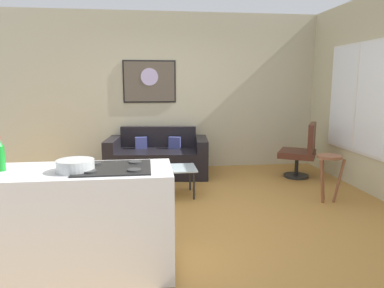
{
  "coord_description": "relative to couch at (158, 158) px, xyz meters",
  "views": [
    {
      "loc": [
        -0.53,
        -4.12,
        1.59
      ],
      "look_at": [
        0.11,
        0.9,
        0.7
      ],
      "focal_mm": 33.43,
      "sensor_mm": 36.0,
      "label": 1
    }
  ],
  "objects": [
    {
      "name": "ground",
      "position": [
        0.36,
        -1.88,
        -0.31
      ],
      "size": [
        6.4,
        6.4,
        0.04
      ],
      "primitive_type": "cube",
      "color": "#A97535"
    },
    {
      "name": "back_wall",
      "position": [
        0.36,
        0.54,
        1.11
      ],
      "size": [
        6.4,
        0.05,
        2.8
      ],
      "primitive_type": "cube",
      "color": "#BAB193",
      "rests_on": "ground"
    },
    {
      "name": "couch",
      "position": [
        0.0,
        0.0,
        0.0
      ],
      "size": [
        1.76,
        1.02,
        0.8
      ],
      "color": "black",
      "rests_on": "ground"
    },
    {
      "name": "coffee_table",
      "position": [
        -0.03,
        -1.16,
        0.08
      ],
      "size": [
        1.06,
        0.51,
        0.4
      ],
      "color": "silver",
      "rests_on": "ground"
    },
    {
      "name": "armchair",
      "position": [
        2.37,
        -0.48,
        0.17
      ],
      "size": [
        0.78,
        0.79,
        0.92
      ],
      "color": "black",
      "rests_on": "ground"
    },
    {
      "name": "bar_stool",
      "position": [
        2.2,
        -1.68,
        0.2
      ],
      "size": [
        0.37,
        0.36,
        0.63
      ],
      "color": "brown",
      "rests_on": "ground"
    },
    {
      "name": "kitchen_counter",
      "position": [
        -0.71,
        -3.12,
        0.16
      ],
      "size": [
        1.47,
        0.66,
        0.91
      ],
      "color": "silver",
      "rests_on": "ground"
    },
    {
      "name": "soda_bottle",
      "position": [
        -1.32,
        -3.08,
        0.73
      ],
      "size": [
        0.07,
        0.07,
        0.28
      ],
      "color": "#188A27",
      "rests_on": "kitchen_counter"
    },
    {
      "name": "mixing_bowl",
      "position": [
        -0.73,
        -3.19,
        0.65
      ],
      "size": [
        0.29,
        0.29,
        0.1
      ],
      "color": "silver",
      "rests_on": "kitchen_counter"
    },
    {
      "name": "wall_painting",
      "position": [
        -0.11,
        0.5,
        1.3
      ],
      "size": [
        0.94,
        0.03,
        0.75
      ],
      "color": "black"
    },
    {
      "name": "window",
      "position": [
        2.95,
        -0.98,
        1.05
      ],
      "size": [
        0.03,
        1.5,
        1.63
      ],
      "color": "silver"
    }
  ]
}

